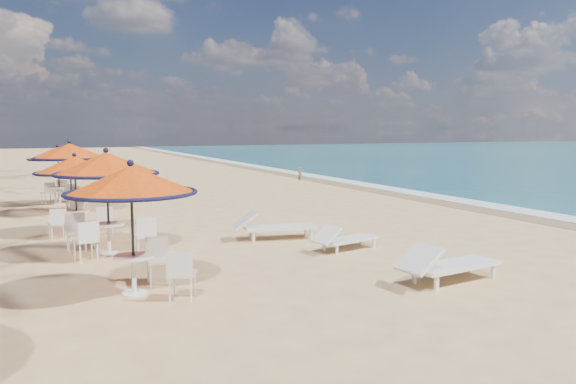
# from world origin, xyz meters

# --- Properties ---
(ground) EXTENTS (160.00, 160.00, 0.00)m
(ground) POSITION_xyz_m (0.00, 0.00, 0.00)
(ground) COLOR tan
(ground) RESTS_ON ground
(foam_strip) EXTENTS (1.20, 140.00, 0.04)m
(foam_strip) POSITION_xyz_m (9.30, 10.00, 0.00)
(foam_strip) COLOR white
(foam_strip) RESTS_ON ground
(wetsand_band) EXTENTS (1.40, 140.00, 0.02)m
(wetsand_band) POSITION_xyz_m (8.40, 10.00, 0.00)
(wetsand_band) COLOR olive
(wetsand_band) RESTS_ON ground
(station_0) EXTENTS (2.29, 2.29, 2.39)m
(station_0) POSITION_xyz_m (-4.75, 0.39, 1.82)
(station_0) COLOR black
(station_0) RESTS_ON ground
(station_1) EXTENTS (2.38, 2.38, 2.48)m
(station_1) POSITION_xyz_m (-4.83, 3.86, 1.82)
(station_1) COLOR black
(station_1) RESTS_ON ground
(station_2) EXTENTS (2.16, 2.16, 2.26)m
(station_2) POSITION_xyz_m (-5.26, 6.88, 1.65)
(station_2) COLOR black
(station_2) RESTS_ON ground
(station_3) EXTENTS (2.42, 2.52, 2.52)m
(station_3) POSITION_xyz_m (-5.12, 11.01, 1.92)
(station_3) COLOR black
(station_3) RESTS_ON ground
(station_4) EXTENTS (2.22, 2.33, 2.31)m
(station_4) POSITION_xyz_m (-5.38, 13.76, 1.69)
(station_4) COLOR black
(station_4) RESTS_ON ground
(lounger_near) EXTENTS (2.28, 0.96, 0.79)m
(lounger_near) POSITION_xyz_m (0.68, -1.36, 0.37)
(lounger_near) COLOR white
(lounger_near) RESTS_ON ground
(lounger_mid) EXTENTS (1.85, 0.95, 0.64)m
(lounger_mid) POSITION_xyz_m (0.37, 1.93, 0.30)
(lounger_mid) COLOR white
(lounger_mid) RESTS_ON ground
(lounger_far) EXTENTS (2.29, 1.11, 0.79)m
(lounger_far) POSITION_xyz_m (-0.66, 3.91, 0.37)
(lounger_far) COLOR white
(lounger_far) RESTS_ON ground
(person) EXTENTS (0.25, 0.33, 0.82)m
(person) POSITION_xyz_m (7.26, 18.48, 0.41)
(person) COLOR brown
(person) RESTS_ON ground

